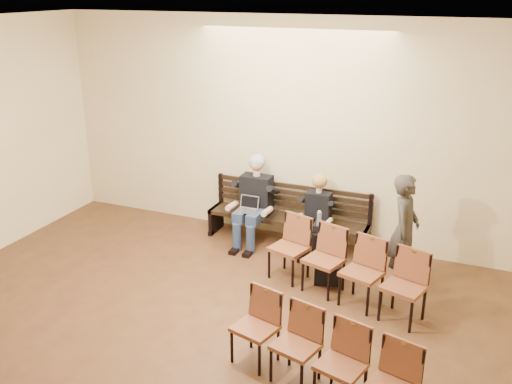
# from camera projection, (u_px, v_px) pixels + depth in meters

# --- Properties ---
(room_walls) EXTENTS (8.02, 10.01, 3.51)m
(room_walls) POSITION_uv_depth(u_px,v_px,m) (134.00, 153.00, 4.94)
(room_walls) COLOR #F7E6B1
(room_walls) RESTS_ON ground
(bench) EXTENTS (2.60, 0.90, 0.45)m
(bench) POSITION_uv_depth(u_px,v_px,m) (287.00, 230.00, 9.06)
(bench) COLOR black
(bench) RESTS_ON ground
(seated_man) EXTENTS (0.60, 0.83, 1.44)m
(seated_man) POSITION_uv_depth(u_px,v_px,m) (254.00, 199.00, 8.97)
(seated_man) COLOR black
(seated_man) RESTS_ON ground
(seated_woman) EXTENTS (0.47, 0.65, 1.09)m
(seated_woman) POSITION_uv_depth(u_px,v_px,m) (316.00, 219.00, 8.66)
(seated_woman) COLOR black
(seated_woman) RESTS_ON ground
(laptop) EXTENTS (0.35, 0.31, 0.22)m
(laptop) POSITION_uv_depth(u_px,v_px,m) (246.00, 214.00, 8.83)
(laptop) COLOR silver
(laptop) RESTS_ON bench
(water_bottle) EXTENTS (0.07, 0.07, 0.24)m
(water_bottle) POSITION_uv_depth(u_px,v_px,m) (319.00, 225.00, 8.39)
(water_bottle) COLOR silver
(water_bottle) RESTS_ON bench
(bag) EXTENTS (0.42, 0.34, 0.27)m
(bag) POSITION_uv_depth(u_px,v_px,m) (328.00, 274.00, 7.89)
(bag) COLOR black
(bag) RESTS_ON ground
(passerby) EXTENTS (0.45, 0.68, 1.82)m
(passerby) POSITION_uv_depth(u_px,v_px,m) (405.00, 223.00, 7.62)
(passerby) COLOR #35312C
(passerby) RESTS_ON ground
(chair_row_front) EXTENTS (2.24, 1.09, 0.90)m
(chair_row_front) POSITION_uv_depth(u_px,v_px,m) (342.00, 267.00, 7.41)
(chair_row_front) COLOR brown
(chair_row_front) RESTS_ON ground
(chair_row_back) EXTENTS (2.07, 0.96, 0.83)m
(chair_row_back) POSITION_uv_depth(u_px,v_px,m) (318.00, 356.00, 5.69)
(chair_row_back) COLOR brown
(chair_row_back) RESTS_ON ground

